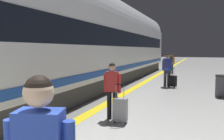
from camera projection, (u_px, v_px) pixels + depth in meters
name	position (u px, v px, depth m)	size (l,w,h in m)	color
safety_line_strip	(131.00, 90.00, 10.82)	(0.36, 80.00, 0.01)	yellow
tactile_edge_band	(125.00, 89.00, 10.93)	(0.57, 80.00, 0.01)	slate
high_speed_train	(56.00, 35.00, 8.50)	(2.94, 32.00, 4.97)	#38383D
passenger_near	(112.00, 87.00, 6.17)	(0.49, 0.22, 1.58)	black
suitcase_near	(120.00, 109.00, 5.90)	(0.41, 0.28, 1.06)	#9E9EA3
passenger_mid	(171.00, 62.00, 18.17)	(0.49, 0.35, 1.60)	#383842
duffel_bag_mid	(167.00, 72.00, 18.05)	(0.44, 0.26, 0.36)	navy
passenger_far	(167.00, 67.00, 11.62)	(0.53, 0.40, 1.75)	#383842
suitcase_far	(173.00, 81.00, 11.43)	(0.44, 0.37, 1.01)	black
waste_bin	(221.00, 86.00, 9.13)	(0.46, 0.46, 0.91)	#4C4C51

